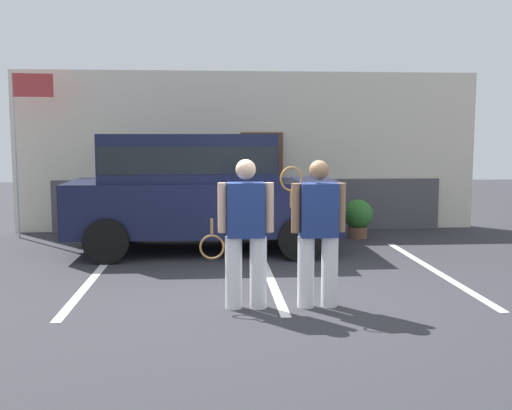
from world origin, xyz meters
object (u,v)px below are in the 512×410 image
(parked_suv, at_px, (198,186))
(potted_plant_by_porch, at_px, (358,217))
(flag_pole, at_px, (23,124))
(tennis_player_woman, at_px, (318,231))
(tennis_player_man, at_px, (245,232))

(parked_suv, distance_m, potted_plant_by_porch, 3.39)
(parked_suv, distance_m, flag_pole, 3.98)
(parked_suv, xyz_separation_m, tennis_player_woman, (1.47, -3.59, -0.24))
(potted_plant_by_porch, bearing_deg, tennis_player_woman, -109.34)
(parked_suv, height_order, potted_plant_by_porch, parked_suv)
(potted_plant_by_porch, height_order, flag_pole, flag_pole)
(tennis_player_man, bearing_deg, flag_pole, -50.70)
(tennis_player_man, relative_size, flag_pole, 0.53)
(tennis_player_woman, height_order, flag_pole, flag_pole)
(parked_suv, relative_size, tennis_player_woman, 2.65)
(parked_suv, bearing_deg, flag_pole, 154.33)
(tennis_player_man, xyz_separation_m, flag_pole, (-4.07, 5.23, 1.35))
(tennis_player_man, bearing_deg, tennis_player_woman, -179.24)
(flag_pole, bearing_deg, tennis_player_woman, -46.82)
(parked_suv, xyz_separation_m, flag_pole, (-3.44, 1.65, 1.11))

